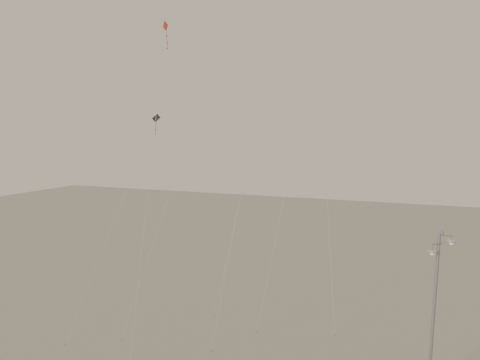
% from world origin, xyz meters
% --- Properties ---
extents(street_lamp, '(1.47, 1.03, 9.32)m').
position_xyz_m(street_lamp, '(9.56, 4.47, 4.97)').
color(street_lamp, '#94979C').
rests_on(street_lamp, ground).
extents(kite_0, '(4.07, 14.88, 30.37)m').
position_xyz_m(kite_0, '(-8.25, 15.15, 23.24)').
color(kite_0, maroon).
rests_on(kite_0, ground).
extents(kite_1, '(4.06, 6.57, 31.01)m').
position_xyz_m(kite_1, '(-1.60, 9.33, 23.15)').
color(kite_1, black).
rests_on(kite_1, ground).
extents(kite_3, '(1.55, 3.14, 21.62)m').
position_xyz_m(kite_3, '(-7.33, 2.75, 15.40)').
color(kite_3, maroon).
rests_on(kite_3, ground).
extents(kite_6, '(1.31, 10.98, 16.05)m').
position_xyz_m(kite_6, '(-13.44, 9.89, 12.12)').
color(kite_6, black).
rests_on(kite_6, ground).
extents(kite_7, '(4.98, 8.34, 31.84)m').
position_xyz_m(kite_7, '(-3.58, 16.50, 23.92)').
color(kite_7, maroon).
rests_on(kite_7, ground).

